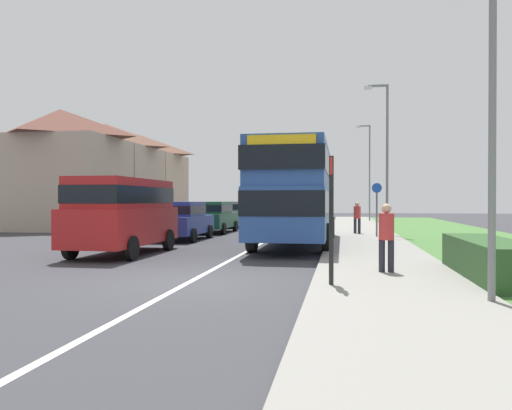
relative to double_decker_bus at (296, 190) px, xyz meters
name	(u,v)px	position (x,y,z in m)	size (l,w,h in m)	color
ground_plane	(190,282)	(-1.47, -8.95, -2.14)	(120.00, 120.00, 0.00)	#38383D
lane_marking_centre	(254,247)	(-1.47, -0.95, -2.14)	(0.14, 60.00, 0.01)	silver
pavement_near_side	(374,253)	(2.73, -2.95, -2.08)	(3.20, 68.00, 0.12)	gray
roadside_hedge	(489,261)	(4.83, -7.87, -1.69)	(1.10, 4.33, 0.90)	#2D5128
double_decker_bus	(296,190)	(0.00, 0.00, 0.00)	(2.80, 9.80, 3.70)	#284C93
parked_van_red	(124,210)	(-5.21, -4.06, -0.71)	(2.11, 5.03, 2.43)	#B21E1E
parked_car_blue	(183,219)	(-5.14, 1.80, -1.22)	(1.87, 4.22, 1.68)	navy
parked_car_dark_green	(213,216)	(-5.07, 6.83, -1.22)	(1.94, 4.60, 1.67)	#19472D
parked_car_grey	(233,213)	(-5.22, 12.41, -1.23)	(1.89, 4.06, 1.66)	slate
pedestrian_at_stop	(386,234)	(2.73, -7.58, -1.17)	(0.34, 0.34, 1.67)	#23232D
pedestrian_walking_away	(357,216)	(2.47, 5.92, -1.17)	(0.34, 0.34, 1.67)	#23232D
bus_stop_sign	(331,211)	(1.53, -9.48, -0.60)	(0.09, 0.52, 2.60)	black
cycle_route_sign	(377,207)	(3.27, 3.85, -0.71)	(0.44, 0.08, 2.52)	slate
street_lamp_near	(485,70)	(4.01, -10.65, 1.70)	(1.14, 0.20, 6.61)	slate
street_lamp_mid	(385,149)	(3.73, 5.19, 2.02)	(1.14, 0.20, 7.22)	slate
street_lamp_far	(368,167)	(3.81, 22.25, 2.32)	(1.14, 0.20, 7.81)	slate
house_terrace_far_side	(105,174)	(-14.81, 13.98, 1.44)	(6.84, 17.23, 7.17)	tan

